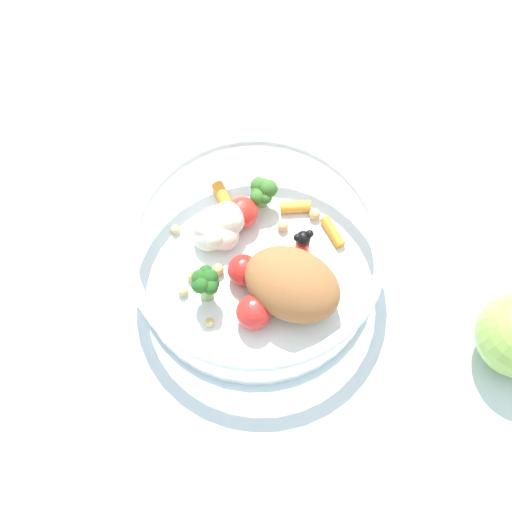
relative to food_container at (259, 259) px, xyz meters
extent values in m
plane|color=silver|center=(0.02, 0.01, -0.03)|extent=(2.40, 2.40, 0.00)
cylinder|color=white|center=(0.00, 0.00, -0.03)|extent=(0.23, 0.23, 0.01)
torus|color=white|center=(0.00, 0.00, 0.03)|extent=(0.24, 0.24, 0.01)
ellipsoid|color=#935B33|center=(0.04, 0.02, 0.01)|extent=(0.12, 0.11, 0.06)
cylinder|color=#7FAD5B|center=(0.00, -0.06, -0.01)|extent=(0.01, 0.01, 0.02)
sphere|color=#23561E|center=(0.01, -0.06, 0.01)|extent=(0.01, 0.01, 0.01)
sphere|color=#23561E|center=(0.00, -0.05, 0.01)|extent=(0.02, 0.02, 0.02)
sphere|color=#23561E|center=(0.00, -0.05, 0.01)|extent=(0.02, 0.02, 0.02)
sphere|color=#23561E|center=(-0.01, -0.05, 0.01)|extent=(0.01, 0.01, 0.01)
sphere|color=#23561E|center=(0.00, -0.06, 0.01)|extent=(0.02, 0.02, 0.02)
sphere|color=#23561E|center=(0.00, -0.06, 0.01)|extent=(0.02, 0.02, 0.02)
sphere|color=#23561E|center=(0.00, -0.06, 0.02)|extent=(0.01, 0.01, 0.01)
cylinder|color=#7FAD5B|center=(-0.06, 0.04, -0.01)|extent=(0.01, 0.01, 0.02)
sphere|color=#386B28|center=(-0.05, 0.04, 0.00)|extent=(0.01, 0.01, 0.01)
sphere|color=#386B28|center=(-0.06, 0.05, 0.01)|extent=(0.02, 0.02, 0.02)
sphere|color=#386B28|center=(-0.07, 0.04, 0.01)|extent=(0.01, 0.01, 0.01)
sphere|color=#386B28|center=(-0.07, 0.04, 0.00)|extent=(0.02, 0.02, 0.02)
sphere|color=#386B28|center=(-0.06, 0.03, 0.00)|extent=(0.01, 0.01, 0.01)
sphere|color=#386B28|center=(-0.06, 0.03, 0.00)|extent=(0.02, 0.02, 0.02)
sphere|color=silver|center=(-0.05, -0.02, -0.01)|extent=(0.03, 0.03, 0.03)
sphere|color=silver|center=(-0.04, -0.01, -0.01)|extent=(0.03, 0.03, 0.03)
sphere|color=silver|center=(-0.05, 0.00, 0.00)|extent=(0.03, 0.03, 0.03)
sphere|color=silver|center=(-0.05, -0.02, -0.01)|extent=(0.02, 0.02, 0.02)
sphere|color=silver|center=(-0.06, -0.03, 0.00)|extent=(0.03, 0.03, 0.03)
sphere|color=silver|center=(-0.05, -0.03, -0.01)|extent=(0.03, 0.03, 0.03)
sphere|color=silver|center=(-0.04, -0.03, 0.00)|extent=(0.02, 0.02, 0.02)
cube|color=yellow|center=(0.00, 0.05, -0.02)|extent=(0.02, 0.02, 0.00)
cylinder|color=red|center=(0.00, 0.05, -0.01)|extent=(0.02, 0.02, 0.02)
sphere|color=black|center=(0.00, 0.05, 0.01)|extent=(0.01, 0.01, 0.01)
sphere|color=black|center=(0.00, 0.04, 0.01)|extent=(0.01, 0.01, 0.01)
sphere|color=black|center=(0.01, 0.05, 0.01)|extent=(0.01, 0.01, 0.01)
cylinder|color=orange|center=(-0.04, 0.06, -0.02)|extent=(0.02, 0.03, 0.01)
cylinder|color=orange|center=(-0.08, 0.01, -0.02)|extent=(0.03, 0.02, 0.01)
cylinder|color=orange|center=(0.00, 0.08, -0.02)|extent=(0.03, 0.01, 0.01)
sphere|color=red|center=(0.00, -0.02, -0.01)|extent=(0.03, 0.03, 0.03)
sphere|color=red|center=(0.04, -0.03, -0.01)|extent=(0.03, 0.03, 0.03)
sphere|color=red|center=(-0.05, 0.01, -0.01)|extent=(0.03, 0.03, 0.03)
sphere|color=tan|center=(-0.03, 0.04, -0.02)|extent=(0.01, 0.01, 0.01)
sphere|color=#D1B775|center=(-0.01, -0.08, -0.02)|extent=(0.01, 0.01, 0.01)
sphere|color=tan|center=(0.03, -0.07, -0.02)|extent=(0.01, 0.01, 0.01)
sphere|color=tan|center=(-0.02, -0.06, -0.02)|extent=(0.01, 0.01, 0.01)
sphere|color=tan|center=(-0.02, 0.08, -0.02)|extent=(0.01, 0.01, 0.01)
sphere|color=tan|center=(-0.08, -0.05, -0.02)|extent=(0.01, 0.01, 0.01)
sphere|color=tan|center=(-0.02, -0.04, -0.02)|extent=(0.01, 0.01, 0.01)
camera|label=1|loc=(0.27, -0.16, 0.65)|focal=53.16mm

